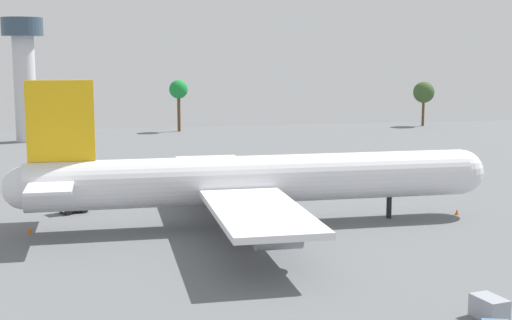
{
  "coord_description": "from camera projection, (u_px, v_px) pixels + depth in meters",
  "views": [
    {
      "loc": [
        -18.86,
        -89.16,
        22.02
      ],
      "look_at": [
        0.0,
        0.0,
        8.45
      ],
      "focal_mm": 50.7,
      "sensor_mm": 36.0,
      "label": 1
    }
  ],
  "objects": [
    {
      "name": "safety_cone_nose",
      "position": [
        457.0,
        212.0,
        99.03
      ],
      "size": [
        0.57,
        0.57,
        0.81
      ],
      "primitive_type": "cone",
      "color": "orange",
      "rests_on": "ground_plane"
    },
    {
      "name": "fuel_truck",
      "position": [
        71.0,
        205.0,
        99.92
      ],
      "size": [
        4.34,
        3.78,
        2.41
      ],
      "color": "silver",
      "rests_on": "ground_plane"
    },
    {
      "name": "control_tower",
      "position": [
        24.0,
        66.0,
        178.06
      ],
      "size": [
        10.01,
        10.01,
        30.54
      ],
      "color": "silver",
      "rests_on": "ground_plane"
    },
    {
      "name": "maintenance_van",
      "position": [
        50.0,
        184.0,
        115.98
      ],
      "size": [
        4.4,
        4.06,
        2.51
      ],
      "color": "white",
      "rests_on": "ground_plane"
    },
    {
      "name": "catering_truck",
      "position": [
        431.0,
        176.0,
        123.27
      ],
      "size": [
        3.04,
        5.63,
        2.33
      ],
      "color": "silver",
      "rests_on": "ground_plane"
    },
    {
      "name": "ground_plane",
      "position": [
        256.0,
        225.0,
        93.39
      ],
      "size": [
        250.68,
        250.68,
        0.0
      ],
      "primitive_type": "plane",
      "color": "slate"
    },
    {
      "name": "cargo_container_fore",
      "position": [
        489.0,
        308.0,
        60.11
      ],
      "size": [
        2.43,
        3.33,
        1.91
      ],
      "color": "#999EA8",
      "rests_on": "ground_plane"
    },
    {
      "name": "cargo_airplane",
      "position": [
        254.0,
        180.0,
        92.47
      ],
      "size": [
        62.67,
        53.1,
        18.79
      ],
      "color": "silver",
      "rests_on": "ground_plane"
    },
    {
      "name": "safety_cone_tail",
      "position": [
        30.0,
        229.0,
        89.06
      ],
      "size": [
        0.59,
        0.59,
        0.84
      ],
      "primitive_type": "cone",
      "color": "orange",
      "rests_on": "ground_plane"
    },
    {
      "name": "tree_line_backdrop",
      "position": [
        147.0,
        97.0,
        200.86
      ],
      "size": [
        139.16,
        6.8,
        14.48
      ],
      "color": "#51381E",
      "rests_on": "ground_plane"
    }
  ]
}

